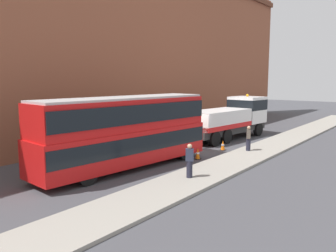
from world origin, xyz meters
TOP-DOWN VIEW (x-y plane):
  - ground_plane at (0.00, 0.00)m, footprint 120.00×120.00m
  - near_kerb at (0.00, -4.20)m, footprint 60.00×2.80m
  - building_facade at (0.00, 6.79)m, footprint 60.00×1.50m
  - recovery_tow_truck at (6.03, 0.02)m, footprint 10.23×3.51m
  - double_decker_bus at (-6.55, 0.07)m, footprint 11.19×3.62m
  - pedestrian_onlooker at (-6.28, -4.08)m, footprint 0.44×0.48m
  - pedestrian_bystander at (1.58, -3.67)m, footprint 0.47×0.39m
  - traffic_cone_near_bus at (-2.15, -1.95)m, footprint 0.36×0.36m
  - traffic_cone_midway at (1.26, -1.89)m, footprint 0.36×0.36m

SIDE VIEW (x-z plane):
  - ground_plane at x=0.00m, z-range 0.00..0.00m
  - near_kerb at x=0.00m, z-range 0.00..0.15m
  - traffic_cone_near_bus at x=-2.15m, z-range -0.02..0.70m
  - traffic_cone_midway at x=1.26m, z-range -0.02..0.70m
  - pedestrian_onlooker at x=-6.28m, z-range 0.13..1.84m
  - pedestrian_bystander at x=1.58m, z-range 0.13..1.84m
  - recovery_tow_truck at x=6.03m, z-range -0.08..3.59m
  - double_decker_bus at x=-6.55m, z-range 0.20..4.26m
  - building_facade at x=0.00m, z-range 0.07..16.07m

